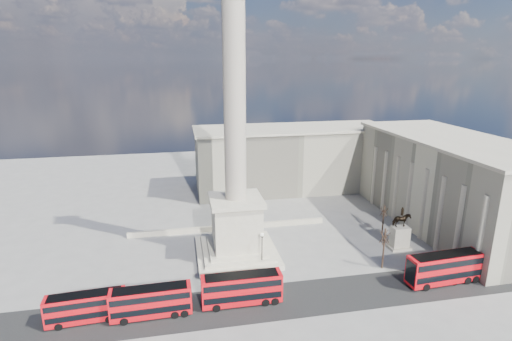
{
  "coord_description": "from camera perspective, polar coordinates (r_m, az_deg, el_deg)",
  "views": [
    {
      "loc": [
        -8.95,
        -58.86,
        33.69
      ],
      "look_at": [
        2.64,
        0.62,
        16.71
      ],
      "focal_mm": 28.0,
      "sensor_mm": 36.0,
      "label": 1
    }
  ],
  "objects": [
    {
      "name": "pedestrian_crossing",
      "position": [
        65.09,
        1.76,
        -14.67
      ],
      "size": [
        0.51,
        1.02,
        1.67
      ],
      "primitive_type": "imported",
      "rotation": [
        0.0,
        0.0,
        1.68
      ],
      "color": "#292923",
      "rests_on": "ground"
    },
    {
      "name": "pedestrian_walking",
      "position": [
        73.85,
        21.48,
        -11.92
      ],
      "size": [
        0.75,
        0.68,
        1.73
      ],
      "primitive_type": "imported",
      "rotation": [
        0.0,
        0.0,
        0.54
      ],
      "color": "#292923",
      "rests_on": "ground"
    },
    {
      "name": "red_bus_a",
      "position": [
        58.11,
        -14.68,
        -17.65
      ],
      "size": [
        10.77,
        2.78,
        4.34
      ],
      "rotation": [
        0.0,
        0.0,
        0.03
      ],
      "color": "red",
      "rests_on": "ground"
    },
    {
      "name": "red_bus_d",
      "position": [
        72.96,
        28.34,
        -11.87
      ],
      "size": [
        10.86,
        2.89,
        4.37
      ],
      "rotation": [
        0.0,
        0.0,
        0.04
      ],
      "color": "red",
      "rests_on": "ground"
    },
    {
      "name": "ground",
      "position": [
        68.41,
        -2.13,
        -13.87
      ],
      "size": [
        180.0,
        180.0,
        0.0
      ],
      "primitive_type": "plane",
      "color": "gray",
      "rests_on": "ground"
    },
    {
      "name": "balustrade_wall",
      "position": [
        82.36,
        -3.89,
        -8.12
      ],
      "size": [
        40.0,
        0.6,
        1.1
      ],
      "primitive_type": "cube",
      "color": "#B9B199",
      "rests_on": "ground"
    },
    {
      "name": "asphalt_road",
      "position": [
        60.97,
        4.3,
        -17.94
      ],
      "size": [
        120.0,
        9.0,
        0.01
      ],
      "primitive_type": "cube",
      "color": "#242424",
      "rests_on": "ground"
    },
    {
      "name": "pedestrian_standing",
      "position": [
        74.83,
        24.82,
        -11.89
      ],
      "size": [
        1.13,
        1.11,
        1.84
      ],
      "primitive_type": "imported",
      "rotation": [
        0.0,
        0.0,
        3.84
      ],
      "color": "#292923",
      "rests_on": "ground"
    },
    {
      "name": "victorian_lamp",
      "position": [
        66.87,
        0.86,
        -10.97
      ],
      "size": [
        0.54,
        0.54,
        6.34
      ],
      "rotation": [
        0.0,
        0.0,
        -0.12
      ],
      "color": "black",
      "rests_on": "ground"
    },
    {
      "name": "red_bus_e",
      "position": [
        59.94,
        -23.05,
        -17.5
      ],
      "size": [
        10.2,
        2.97,
        4.09
      ],
      "rotation": [
        0.0,
        0.0,
        0.06
      ],
      "color": "red",
      "rests_on": "ground"
    },
    {
      "name": "red_bus_c",
      "position": [
        69.82,
        25.4,
        -12.45
      ],
      "size": [
        12.3,
        3.55,
        4.93
      ],
      "rotation": [
        0.0,
        0.0,
        0.06
      ],
      "color": "red",
      "rests_on": "ground"
    },
    {
      "name": "bare_tree_far",
      "position": [
        88.74,
        24.08,
        -3.67
      ],
      "size": [
        1.99,
        1.99,
        8.14
      ],
      "rotation": [
        0.0,
        0.0,
        0.08
      ],
      "color": "#332319",
      "rests_on": "ground"
    },
    {
      "name": "bare_tree_mid",
      "position": [
        82.26,
        17.83,
        -5.47
      ],
      "size": [
        1.71,
        1.71,
        6.49
      ],
      "rotation": [
        0.0,
        0.0,
        -0.31
      ],
      "color": "#332319",
      "rests_on": "ground"
    },
    {
      "name": "red_bus_b",
      "position": [
        58.78,
        -1.97,
        -16.51
      ],
      "size": [
        11.38,
        2.73,
        4.61
      ],
      "rotation": [
        0.0,
        0.0,
        -0.0
      ],
      "color": "red",
      "rests_on": "ground"
    },
    {
      "name": "bare_tree_near",
      "position": [
        69.17,
        17.94,
        -8.84
      ],
      "size": [
        1.72,
        1.72,
        7.51
      ],
      "rotation": [
        0.0,
        0.0,
        0.34
      ],
      "color": "#332319",
      "rests_on": "ground"
    },
    {
      "name": "building_northeast",
      "position": [
        106.09,
        5.14,
        1.75
      ],
      "size": [
        51.0,
        17.0,
        16.6
      ],
      "color": "beige",
      "rests_on": "ground"
    },
    {
      "name": "nelsons_column",
      "position": [
        67.75,
        -2.9,
        -2.23
      ],
      "size": [
        14.0,
        14.0,
        49.85
      ],
      "color": "beige",
      "rests_on": "ground"
    },
    {
      "name": "building_east",
      "position": [
        90.81,
        25.99,
        -1.55
      ],
      "size": [
        19.0,
        46.0,
        18.6
      ],
      "color": "beige",
      "rests_on": "ground"
    },
    {
      "name": "equestrian_statue",
      "position": [
        78.39,
        19.87,
        -8.57
      ],
      "size": [
        3.84,
        2.88,
        8.05
      ],
      "color": "#B9B199",
      "rests_on": "ground"
    }
  ]
}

